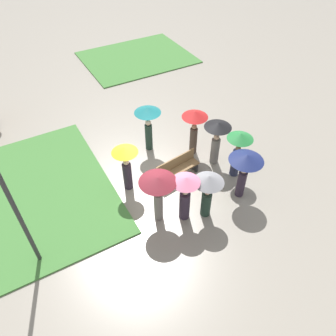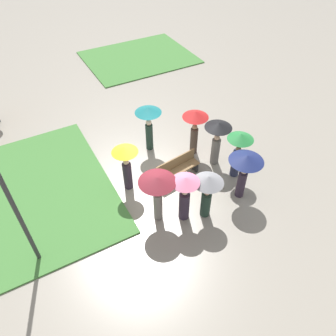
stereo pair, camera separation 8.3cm
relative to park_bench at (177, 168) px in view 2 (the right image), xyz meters
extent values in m
plane|color=gray|center=(-0.75, 0.12, -0.47)|extent=(90.00, 90.00, 0.00)
cube|color=#427A38|center=(3.13, 10.06, -0.44)|extent=(6.25, 5.01, 0.06)
cube|color=brown|center=(0.01, -0.07, -0.04)|extent=(1.81, 0.68, 0.05)
cube|color=brown|center=(-0.02, 0.11, 0.21)|extent=(1.75, 0.31, 0.45)
cube|color=#232326|center=(-0.76, -0.19, -0.27)|extent=(0.14, 0.39, 0.40)
cube|color=#232326|center=(0.78, 0.05, -0.27)|extent=(0.14, 0.39, 0.40)
cylinder|color=#2D2D30|center=(-5.39, -1.01, 1.82)|extent=(0.12, 0.12, 4.58)
cylinder|color=#1E3328|center=(-0.07, -1.99, 0.02)|extent=(0.46, 0.46, 0.98)
sphere|color=tan|center=(-0.07, -1.99, 0.61)|extent=(0.20, 0.20, 0.20)
cylinder|color=#4C4C4F|center=(-0.07, -1.99, 0.89)|extent=(0.02, 0.02, 0.35)
cone|color=gray|center=(-0.07, -1.99, 1.19)|extent=(0.98, 0.98, 0.25)
cylinder|color=#282D47|center=(1.98, -0.92, 0.11)|extent=(0.44, 0.44, 1.16)
sphere|color=brown|center=(1.98, -0.92, 0.79)|extent=(0.20, 0.20, 0.20)
cylinder|color=#4C4C4F|center=(1.98, -0.92, 1.06)|extent=(0.02, 0.02, 0.35)
cone|color=#237A38|center=(1.98, -0.92, 1.35)|extent=(0.94, 0.94, 0.23)
cylinder|color=#47382D|center=(1.32, 0.96, 0.11)|extent=(0.39, 0.39, 1.16)
sphere|color=#997051|center=(1.32, 0.96, 0.80)|extent=(0.21, 0.21, 0.21)
cylinder|color=#4C4C4F|center=(1.32, 0.96, 1.08)|extent=(0.02, 0.02, 0.35)
cone|color=red|center=(1.32, 0.96, 1.38)|extent=(1.01, 1.01, 0.25)
cylinder|color=slate|center=(1.71, 0.03, 0.09)|extent=(0.47, 0.47, 1.13)
sphere|color=tan|center=(1.71, 0.03, 0.76)|extent=(0.22, 0.22, 0.22)
cylinder|color=#4C4C4F|center=(1.71, 0.03, 1.05)|extent=(0.02, 0.02, 0.35)
cone|color=black|center=(1.71, 0.03, 1.32)|extent=(1.02, 1.02, 0.20)
cylinder|color=#2D2333|center=(-0.75, -1.74, 0.09)|extent=(0.37, 0.37, 1.11)
sphere|color=beige|center=(-0.75, -1.74, 0.74)|extent=(0.19, 0.19, 0.19)
cylinder|color=#4C4C4F|center=(-0.75, -1.74, 1.01)|extent=(0.02, 0.02, 0.35)
cone|color=pink|center=(-0.75, -1.74, 1.28)|extent=(0.91, 0.91, 0.19)
cylinder|color=#2D2333|center=(1.49, -1.86, 0.07)|extent=(0.43, 0.43, 1.09)
sphere|color=beige|center=(1.49, -1.86, 0.72)|extent=(0.21, 0.21, 0.21)
cylinder|color=#4C4C4F|center=(1.49, -1.86, 1.00)|extent=(0.02, 0.02, 0.35)
cone|color=navy|center=(1.49, -1.86, 1.29)|extent=(1.16, 1.16, 0.23)
cylinder|color=#1E3328|center=(-0.13, 2.04, 0.12)|extent=(0.41, 0.41, 1.18)
sphere|color=beige|center=(-0.13, 2.04, 0.83)|extent=(0.23, 0.23, 0.23)
cylinder|color=#4C4C4F|center=(-0.13, 2.04, 1.12)|extent=(0.02, 0.02, 0.35)
cone|color=#197075|center=(-0.13, 2.04, 1.41)|extent=(1.04, 1.04, 0.24)
cylinder|color=slate|center=(-1.51, -1.35, 0.10)|extent=(0.32, 0.32, 1.13)
sphere|color=tan|center=(-1.51, -1.35, 0.77)|extent=(0.22, 0.22, 0.22)
cylinder|color=#4C4C4F|center=(-1.51, -1.35, 1.05)|extent=(0.02, 0.02, 0.35)
cone|color=maroon|center=(-1.51, -1.35, 1.32)|extent=(1.18, 1.18, 0.18)
cylinder|color=#2D2333|center=(-1.81, 0.43, 0.10)|extent=(0.40, 0.40, 1.13)
sphere|color=beige|center=(-1.81, 0.43, 0.76)|extent=(0.20, 0.20, 0.20)
cylinder|color=#4C4C4F|center=(-1.81, 0.43, 1.04)|extent=(0.02, 0.02, 0.35)
cone|color=gold|center=(-1.81, 0.43, 1.32)|extent=(0.91, 0.91, 0.21)
camera|label=1|loc=(-4.64, -7.51, 8.31)|focal=35.00mm
camera|label=2|loc=(-4.56, -7.55, 8.31)|focal=35.00mm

